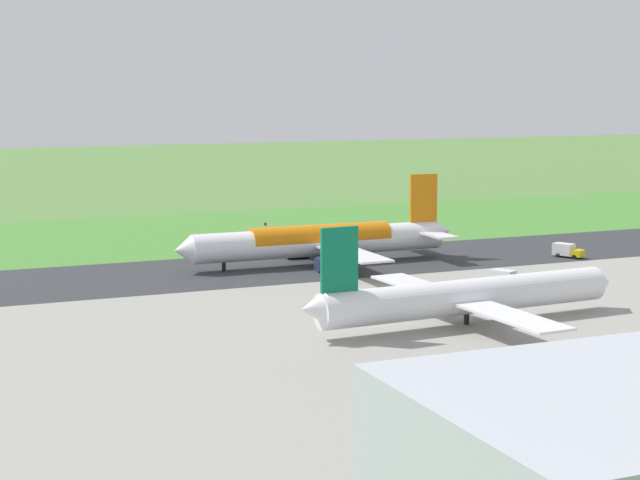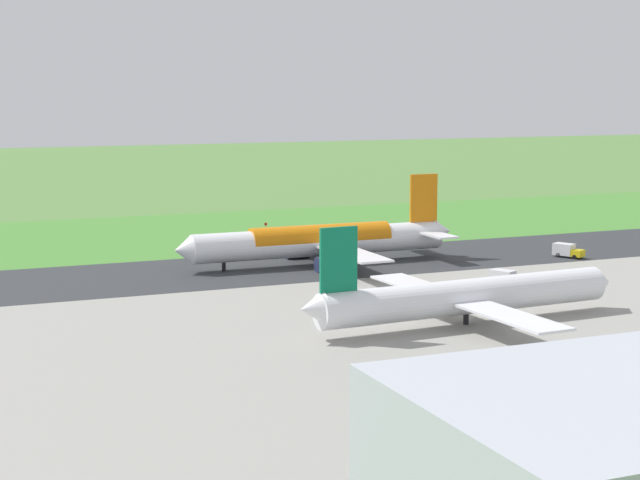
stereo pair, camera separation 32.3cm
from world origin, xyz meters
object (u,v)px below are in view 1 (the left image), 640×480
(airliner_parked_mid, at_px, (465,296))
(service_truck_fuel, at_px, (567,250))
(no_stopping_sign, at_px, (266,228))
(service_truck_baggage, at_px, (507,278))
(airliner_main, at_px, (322,241))
(traffic_cone_orange, at_px, (232,233))

(airliner_parked_mid, bearing_deg, service_truck_fuel, -138.92)
(no_stopping_sign, bearing_deg, service_truck_fuel, 129.39)
(airliner_parked_mid, bearing_deg, service_truck_baggage, -134.21)
(service_truck_baggage, distance_m, service_truck_fuel, 32.96)
(service_truck_baggage, xyz_separation_m, service_truck_fuel, (-26.33, -19.82, 0.00))
(airliner_main, height_order, service_truck_fuel, airliner_main)
(traffic_cone_orange, bearing_deg, airliner_parked_mid, 91.50)
(service_truck_fuel, relative_size, traffic_cone_orange, 11.28)
(airliner_main, xyz_separation_m, service_truck_fuel, (-45.60, 11.14, -2.95))
(traffic_cone_orange, bearing_deg, airliner_main, 94.28)
(airliner_main, bearing_deg, traffic_cone_orange, -85.72)
(service_truck_baggage, xyz_separation_m, no_stopping_sign, (15.75, -71.07, 0.12))
(service_truck_fuel, relative_size, no_stopping_sign, 2.41)
(no_stopping_sign, relative_size, traffic_cone_orange, 4.67)
(airliner_main, relative_size, no_stopping_sign, 21.00)
(airliner_main, height_order, service_truck_baggage, airliner_main)
(airliner_parked_mid, distance_m, no_stopping_sign, 91.80)
(service_truck_baggage, height_order, no_stopping_sign, service_truck_baggage)
(airliner_main, distance_m, airliner_parked_mid, 51.56)
(service_truck_baggage, bearing_deg, airliner_parked_mid, 45.79)
(service_truck_fuel, distance_m, traffic_cone_orange, 73.21)
(traffic_cone_orange, bearing_deg, no_stopping_sign, 154.22)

